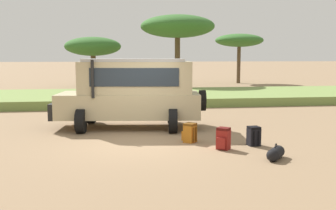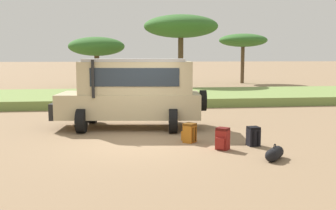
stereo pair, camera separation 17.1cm
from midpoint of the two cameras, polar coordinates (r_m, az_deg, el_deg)
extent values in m
plane|color=#8C7051|center=(11.65, -3.68, -5.46)|extent=(320.00, 320.00, 0.00)
cube|color=olive|center=(22.31, -5.55, 1.16)|extent=(120.00, 7.00, 0.44)
cube|color=tan|center=(13.94, -5.21, 0.04)|extent=(5.10, 2.51, 0.84)
cube|color=tan|center=(13.84, -4.22, 4.03)|extent=(4.02, 2.26, 1.10)
cube|color=#232D38|center=(14.03, -10.46, 3.77)|extent=(0.26, 1.55, 0.77)
cube|color=#232D38|center=(12.94, -4.50, 4.03)|extent=(2.92, 0.41, 0.60)
cube|color=#232D38|center=(14.73, -3.98, 4.42)|extent=(2.92, 0.41, 0.60)
cube|color=#B7B7B7|center=(13.82, -4.45, 6.51)|extent=(3.62, 2.13, 0.10)
cube|color=black|center=(14.42, -15.43, -0.64)|extent=(0.36, 1.62, 0.56)
cylinder|color=black|center=(13.05, -10.47, 3.74)|extent=(0.10, 0.10, 1.25)
cylinder|color=black|center=(13.28, -12.11, -2.28)|extent=(0.38, 0.83, 0.80)
cylinder|color=black|center=(15.16, -10.61, -1.08)|extent=(0.38, 0.83, 0.80)
cylinder|color=black|center=(13.00, 1.13, -2.32)|extent=(0.38, 0.83, 0.80)
cylinder|color=black|center=(14.91, 0.96, -1.10)|extent=(0.38, 0.83, 0.80)
cylinder|color=black|center=(13.94, 5.45, 0.66)|extent=(0.31, 0.76, 0.74)
cube|color=black|center=(11.45, 12.70, -4.60)|extent=(0.35, 0.32, 0.48)
cube|color=black|center=(11.62, 12.28, -4.72)|extent=(0.25, 0.11, 0.27)
cube|color=black|center=(11.39, 12.73, -3.26)|extent=(0.34, 0.34, 0.07)
cylinder|color=black|center=(11.27, 12.74, -4.79)|extent=(0.04, 0.04, 0.41)
cylinder|color=black|center=(11.33, 13.40, -4.74)|extent=(0.04, 0.04, 0.41)
cube|color=maroon|center=(10.85, 8.38, -5.01)|extent=(0.43, 0.42, 0.54)
cube|color=maroon|center=(10.71, 8.01, -5.53)|extent=(0.24, 0.22, 0.30)
cube|color=#4D100E|center=(10.79, 8.41, -3.46)|extent=(0.42, 0.42, 0.07)
cylinder|color=#4D100E|center=(10.96, 9.06, -4.90)|extent=(0.04, 0.04, 0.46)
cylinder|color=#4D100E|center=(11.01, 8.33, -4.82)|extent=(0.04, 0.04, 0.46)
cube|color=#B26619|center=(11.63, 3.59, -4.21)|extent=(0.44, 0.45, 0.51)
cube|color=#B26619|center=(11.73, 2.81, -4.41)|extent=(0.23, 0.24, 0.28)
cube|color=#62380E|center=(11.57, 3.60, -2.83)|extent=(0.44, 0.44, 0.07)
cylinder|color=#62380E|center=(11.48, 4.10, -4.36)|extent=(0.04, 0.04, 0.43)
cylinder|color=#62380E|center=(11.61, 4.48, -4.23)|extent=(0.04, 0.04, 0.43)
cylinder|color=black|center=(10.09, 15.67, -6.82)|extent=(0.56, 0.59, 0.30)
sphere|color=black|center=(10.33, 16.09, -6.50)|extent=(0.29, 0.29, 0.29)
sphere|color=black|center=(9.85, 15.23, -7.15)|extent=(0.29, 0.29, 0.29)
torus|color=black|center=(10.05, 15.70, -5.88)|extent=(0.12, 0.14, 0.16)
cylinder|color=brown|center=(33.24, -10.11, 4.95)|extent=(0.42, 0.42, 2.65)
ellipsoid|color=#336628|center=(33.22, -10.18, 8.37)|extent=(4.61, 3.94, 1.56)
cylinder|color=brown|center=(30.13, 2.01, 6.14)|extent=(0.40, 0.40, 4.02)
ellipsoid|color=#336628|center=(30.20, 2.04, 11.33)|extent=(5.59, 5.90, 1.70)
cylinder|color=brown|center=(37.28, 10.89, 5.77)|extent=(0.33, 0.33, 3.45)
ellipsoid|color=#336628|center=(37.29, 10.97, 9.21)|extent=(4.45, 4.11, 1.20)
camera|label=1|loc=(0.09, -89.60, 0.05)|focal=42.00mm
camera|label=2|loc=(0.09, 90.40, -0.05)|focal=42.00mm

